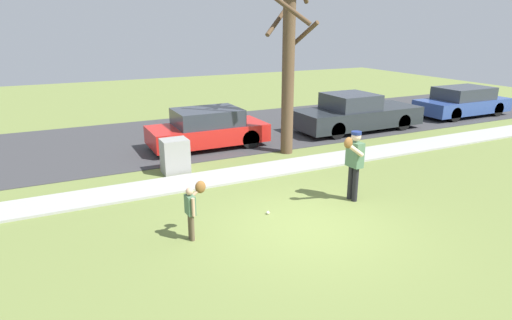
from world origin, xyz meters
The scene contains 11 objects.
ground_plane centered at (0.00, 3.50, 0.00)m, with size 48.00×48.00×0.00m, color olive.
sidewalk_strip centered at (0.00, 3.60, 0.03)m, with size 36.00×1.20×0.06m, color #A3A39E.
road_surface centered at (0.00, 8.60, 0.01)m, with size 36.00×6.80×0.02m, color #38383A.
person_adult centered at (1.73, 0.72, 1.07)m, with size 0.68×0.66×1.71m.
person_child centered at (-2.32, 0.54, 0.73)m, with size 0.48×0.45×1.14m.
baseball centered at (-0.47, 0.89, 0.04)m, with size 0.07×0.07×0.07m, color white.
utility_cabinet centered at (-1.51, 4.62, 0.50)m, with size 0.74×0.62×0.99m, color gray.
street_tree_near centered at (2.38, 4.98, 3.01)m, with size 1.85×1.89×5.68m.
parked_hatchback_red centered at (0.26, 6.74, 0.66)m, with size 4.00×1.75×1.33m.
parked_pickup_dark centered at (6.45, 6.53, 0.67)m, with size 5.20×1.95×1.48m.
parked_wagon_blue centered at (12.69, 6.64, 0.66)m, with size 4.50×1.80×1.33m.
Camera 1 is at (-4.68, -7.07, 4.10)m, focal length 30.56 mm.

